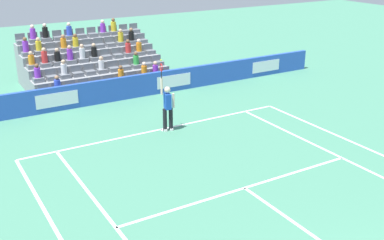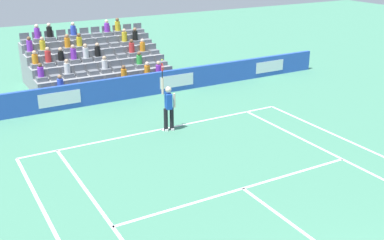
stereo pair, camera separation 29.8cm
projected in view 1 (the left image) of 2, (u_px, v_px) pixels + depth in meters
line_baseline at (161, 129)px, 18.54m from camera, size 10.97×0.10×0.01m
line_service at (245, 188)px, 14.12m from camera, size 8.23×0.10×0.01m
line_singles_sideline_left at (123, 236)px, 11.79m from camera, size 0.10×11.89×0.01m
line_singles_sideline_right at (352, 163)px, 15.72m from camera, size 0.10×11.89×0.01m
line_doubles_sideline_right at (380, 154)px, 16.38m from camera, size 0.10×11.89×0.01m
line_centre_mark at (162, 130)px, 18.46m from camera, size 0.10×0.20×0.01m
sponsor_barrier at (118, 89)px, 21.77m from camera, size 22.95×0.22×1.08m
tennis_player at (167, 106)px, 18.09m from camera, size 0.51×0.40×2.85m
stadium_stand at (92, 66)px, 24.53m from camera, size 6.82×4.75×3.02m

